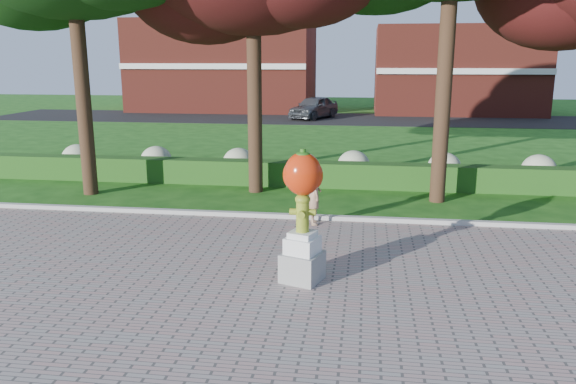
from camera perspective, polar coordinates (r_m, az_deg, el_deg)
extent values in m
plane|color=#194912|center=(11.71, 0.71, -7.00)|extent=(100.00, 100.00, 0.00)
cube|color=gray|center=(8.11, -2.99, -16.68)|extent=(40.00, 14.00, 0.04)
cube|color=#ADADA5|center=(14.52, 2.20, -2.61)|extent=(40.00, 0.18, 0.15)
cube|color=#194C15|center=(18.31, 3.46, 1.80)|extent=(24.00, 0.70, 0.80)
ellipsoid|color=#A0AB83|center=(21.83, -20.61, 3.26)|extent=(1.10, 1.10, 0.99)
ellipsoid|color=#A0AB83|center=(20.58, -13.23, 3.19)|extent=(1.10, 1.10, 0.99)
ellipsoid|color=#A0AB83|center=(19.70, -5.04, 3.05)|extent=(1.10, 1.10, 0.99)
ellipsoid|color=#A0AB83|center=(19.22, 6.68, 2.75)|extent=(1.10, 1.10, 0.99)
ellipsoid|color=#A0AB83|center=(19.39, 15.58, 2.44)|extent=(1.10, 1.10, 0.99)
ellipsoid|color=#A0AB83|center=(20.02, 24.12, 2.09)|extent=(1.10, 1.10, 0.99)
cube|color=black|center=(39.12, 5.90, 7.40)|extent=(50.00, 8.00, 0.02)
cube|color=maroon|center=(46.30, -6.47, 12.64)|extent=(14.00, 8.00, 7.00)
cube|color=maroon|center=(45.38, 16.66, 11.78)|extent=(12.00, 8.00, 6.40)
cylinder|color=black|center=(17.97, -20.20, 10.32)|extent=(0.44, 0.44, 6.72)
cylinder|color=black|center=(17.25, -3.42, 10.07)|extent=(0.44, 0.44, 6.16)
cylinder|color=black|center=(16.53, 15.64, 11.41)|extent=(0.44, 0.44, 7.28)
cube|color=gray|center=(10.53, 1.46, -7.58)|extent=(0.86, 0.86, 0.54)
cube|color=silver|center=(10.38, 1.48, -5.40)|extent=(0.69, 0.69, 0.30)
cube|color=silver|center=(10.32, 1.49, -4.31)|extent=(0.55, 0.55, 0.11)
cylinder|color=olive|center=(10.22, 1.50, -2.40)|extent=(0.24, 0.24, 0.61)
ellipsoid|color=olive|center=(10.14, 1.51, -0.74)|extent=(0.28, 0.28, 0.20)
cylinder|color=olive|center=(10.22, 0.53, -2.01)|extent=(0.13, 0.12, 0.12)
cylinder|color=olive|center=(10.18, 2.47, -2.08)|extent=(0.13, 0.12, 0.12)
cylinder|color=olive|center=(10.04, 1.40, -2.29)|extent=(0.13, 0.13, 0.13)
cylinder|color=olive|center=(10.12, 1.51, -0.27)|extent=(0.09, 0.09, 0.05)
ellipsoid|color=red|center=(10.03, 1.52, 1.85)|extent=(0.68, 0.61, 0.79)
ellipsoid|color=red|center=(10.06, 0.42, 1.76)|extent=(0.33, 0.33, 0.50)
ellipsoid|color=red|center=(10.02, 2.64, 1.69)|extent=(0.33, 0.33, 0.50)
cylinder|color=#275F15|center=(9.96, 1.54, 4.05)|extent=(0.11, 0.11, 0.13)
ellipsoid|color=#275F15|center=(9.97, 1.54, 3.87)|extent=(0.26, 0.26, 0.09)
imported|color=#A57E5E|center=(13.93, 2.66, -0.23)|extent=(0.48, 0.62, 1.51)
imported|color=#3C4043|center=(39.09, 2.64, 8.61)|extent=(3.50, 4.89, 1.55)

